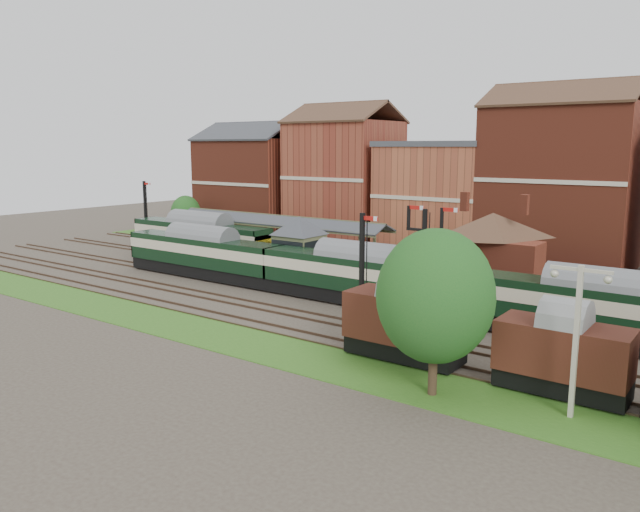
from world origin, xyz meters
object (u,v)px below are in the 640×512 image
Objects in this scene: signal_box at (299,248)px; semaphore_bracket at (424,260)px; dmu_train at (361,275)px; platform_railcar at (200,237)px; goods_van_a at (405,321)px.

semaphore_bracket reaches higher than signal_box.
platform_railcar is (-24.68, 6.50, 0.12)m from dmu_train.
platform_railcar is 2.76× the size of goods_van_a.
signal_box is 16.47m from platform_railcar.
dmu_train is at bearing -14.75° from platform_railcar.
dmu_train is 12.47m from goods_van_a.
platform_railcar is at bearing 168.61° from signal_box.
dmu_train is 25.52m from platform_railcar.
platform_railcar is at bearing 155.05° from goods_van_a.
semaphore_bracket reaches higher than platform_railcar.
signal_box is 0.73× the size of semaphore_bracket.
goods_van_a is (17.18, -12.25, -0.91)m from signal_box.
platform_railcar is 36.74m from goods_van_a.
signal_box is 16.16m from semaphore_bracket.
signal_box is 9.19m from dmu_train.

